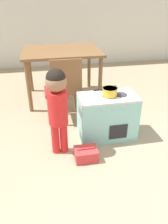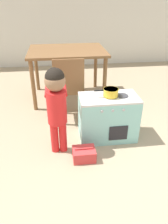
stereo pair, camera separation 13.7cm
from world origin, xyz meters
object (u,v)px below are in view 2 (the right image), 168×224
child_figure (56,100)px  toy_basket (84,154)px  dining_table (67,56)px  dining_chair_near (69,88)px  toy_pot (111,92)px  play_kitchen (108,117)px

child_figure → toy_basket: bearing=-36.2°
dining_table → dining_chair_near: 0.77m
toy_pot → toy_basket: size_ratio=1.15×
dining_table → toy_pot: bearing=-71.6°
dining_chair_near → toy_pot: bearing=-45.5°
dining_chair_near → play_kitchen: bearing=-46.5°
toy_basket → dining_chair_near: size_ratio=0.27×
play_kitchen → dining_chair_near: dining_chair_near is taller
toy_basket → dining_chair_near: dining_chair_near is taller
toy_basket → dining_chair_near: 0.90m
child_figure → dining_table: bearing=82.1°
toy_pot → child_figure: size_ratio=0.29×
play_kitchen → dining_table: size_ratio=0.57×
play_kitchen → dining_chair_near: 0.63m
play_kitchen → child_figure: (-0.57, -0.19, 0.34)m
toy_pot → child_figure: bearing=-162.3°
toy_pot → dining_chair_near: size_ratio=0.31×
play_kitchen → child_figure: bearing=-161.9°
toy_basket → dining_table: 1.66m
toy_basket → dining_chair_near: (-0.09, 0.80, 0.40)m
play_kitchen → toy_basket: bearing=-131.4°
toy_basket → child_figure: bearing=143.8°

